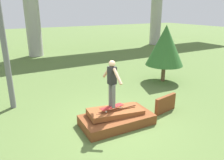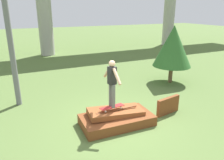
% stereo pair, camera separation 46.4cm
% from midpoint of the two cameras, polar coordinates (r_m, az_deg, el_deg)
% --- Properties ---
extents(ground_plane, '(80.00, 80.00, 0.00)m').
position_cam_midpoint_polar(ground_plane, '(7.22, 3.14, -11.50)').
color(ground_plane, '#567038').
extents(scrap_pile, '(2.33, 1.28, 0.54)m').
position_cam_midpoint_polar(scrap_pile, '(7.13, 3.10, -9.96)').
color(scrap_pile, brown).
rests_on(scrap_pile, ground_plane).
extents(scrap_plank_loose, '(1.03, 0.30, 0.61)m').
position_cam_midpoint_polar(scrap_plank_loose, '(8.07, 16.06, -6.47)').
color(scrap_plank_loose, brown).
rests_on(scrap_plank_loose, ground_plane).
extents(skateboard, '(0.81, 0.27, 0.09)m').
position_cam_midpoint_polar(skateboard, '(6.94, 1.93, -7.07)').
color(skateboard, maroon).
rests_on(skateboard, scrap_pile).
extents(skater, '(0.23, 1.01, 1.49)m').
position_cam_midpoint_polar(skater, '(6.62, 2.01, -0.31)').
color(skater, slate).
rests_on(skater, skateboard).
extents(tree_behind_left, '(1.87, 1.87, 2.84)m').
position_cam_midpoint_polar(tree_behind_left, '(11.16, 16.81, 8.47)').
color(tree_behind_left, brown).
rests_on(tree_behind_left, ground_plane).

